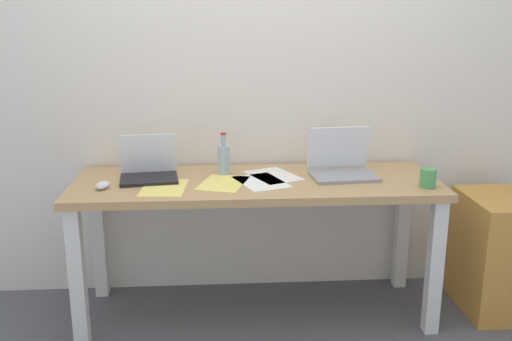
% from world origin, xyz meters
% --- Properties ---
extents(ground_plane, '(8.00, 8.00, 0.00)m').
position_xyz_m(ground_plane, '(0.00, 0.00, 0.00)').
color(ground_plane, '#515459').
extents(back_wall, '(5.20, 0.08, 2.60)m').
position_xyz_m(back_wall, '(0.00, 0.38, 1.30)').
color(back_wall, silver).
rests_on(back_wall, ground).
extents(desk, '(1.87, 0.64, 0.75)m').
position_xyz_m(desk, '(0.00, 0.00, 0.65)').
color(desk, tan).
rests_on(desk, ground).
extents(laptop_left, '(0.31, 0.26, 0.22)m').
position_xyz_m(laptop_left, '(-0.55, 0.06, 0.80)').
color(laptop_left, black).
rests_on(laptop_left, desk).
extents(laptop_right, '(0.35, 0.28, 0.25)m').
position_xyz_m(laptop_right, '(0.46, 0.05, 0.80)').
color(laptop_right, gray).
rests_on(laptop_right, desk).
extents(beer_bottle, '(0.06, 0.06, 0.23)m').
position_xyz_m(beer_bottle, '(-0.16, 0.12, 0.84)').
color(beer_bottle, '#99B7C1').
rests_on(beer_bottle, desk).
extents(computer_mouse, '(0.08, 0.11, 0.03)m').
position_xyz_m(computer_mouse, '(-0.76, -0.10, 0.77)').
color(computer_mouse, silver).
rests_on(computer_mouse, desk).
extents(coffee_mug, '(0.08, 0.08, 0.09)m').
position_xyz_m(coffee_mug, '(0.83, -0.19, 0.80)').
color(coffee_mug, '#4C9E56').
rests_on(coffee_mug, desk).
extents(paper_sheet_front_left, '(0.23, 0.31, 0.00)m').
position_xyz_m(paper_sheet_front_left, '(-0.46, -0.11, 0.75)').
color(paper_sheet_front_left, '#F4E06B').
rests_on(paper_sheet_front_left, desk).
extents(paper_sheet_center, '(0.30, 0.35, 0.00)m').
position_xyz_m(paper_sheet_center, '(0.02, -0.04, 0.75)').
color(paper_sheet_center, white).
rests_on(paper_sheet_center, desk).
extents(paper_sheet_near_back, '(0.32, 0.36, 0.00)m').
position_xyz_m(paper_sheet_near_back, '(0.10, 0.07, 0.75)').
color(paper_sheet_near_back, white).
rests_on(paper_sheet_near_back, desk).
extents(paper_yellow_folder, '(0.29, 0.34, 0.00)m').
position_xyz_m(paper_yellow_folder, '(-0.17, -0.05, 0.75)').
color(paper_yellow_folder, '#F4E06B').
rests_on(paper_yellow_folder, desk).
extents(filing_cabinet, '(0.40, 0.48, 0.64)m').
position_xyz_m(filing_cabinet, '(1.33, -0.04, 0.32)').
color(filing_cabinet, '#C68938').
rests_on(filing_cabinet, ground).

